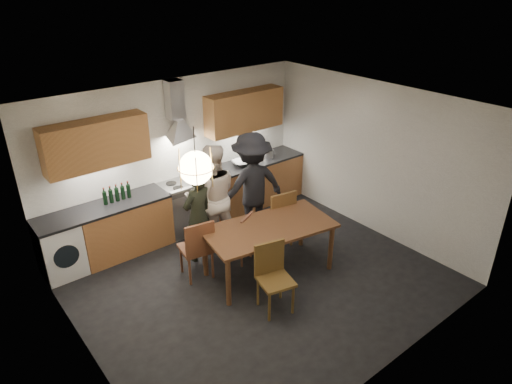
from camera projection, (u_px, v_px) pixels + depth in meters
ground at (257, 278)px, 6.84m from camera, size 5.00×5.00×0.00m
room_shell at (257, 174)px, 6.08m from camera, size 5.02×4.52×2.61m
counter_run at (189, 204)px, 8.02m from camera, size 5.00×0.62×0.90m
range_stove at (188, 205)px, 8.00m from camera, size 0.90×0.60×0.92m
wall_fixtures at (178, 125)px, 7.46m from camera, size 4.30×0.54×1.10m
pendant_lamp at (196, 168)px, 5.28m from camera, size 0.43×0.43×0.70m
dining_table at (269, 232)px, 6.68m from camera, size 2.03×1.25×0.80m
chair_back_left at (198, 246)px, 6.60m from camera, size 0.51×0.51×0.98m
chair_back_mid at (242, 235)px, 7.05m from camera, size 0.49×0.49×0.83m
chair_back_right at (280, 215)px, 7.40m from camera, size 0.53×0.53×1.02m
chair_front at (273, 272)px, 6.06m from camera, size 0.52×0.52×0.96m
person_left at (198, 216)px, 7.02m from camera, size 0.61×0.46×1.52m
person_mid at (212, 197)px, 7.31m from camera, size 1.05×0.95×1.77m
person_right at (252, 186)px, 7.60m from camera, size 1.28×0.86×1.84m
mixing_bowl at (242, 163)px, 8.44m from camera, size 0.37×0.37×0.09m
stock_pot at (268, 154)px, 8.76m from camera, size 0.27×0.27×0.16m
wine_bottles at (117, 193)px, 7.10m from camera, size 0.46×0.07×0.27m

